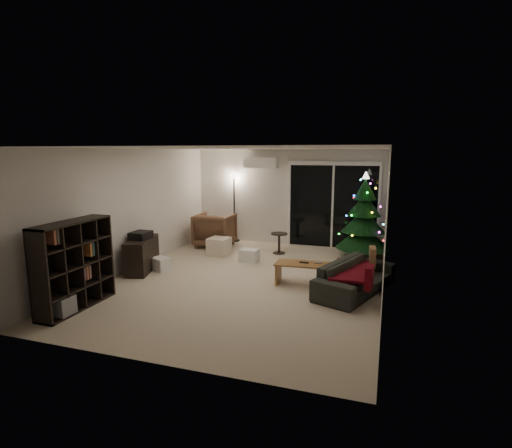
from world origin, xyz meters
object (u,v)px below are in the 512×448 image
Objects in this scene: bookshelf at (66,264)px; coffee_table at (312,275)px; armchair at (215,230)px; sofa at (355,277)px; media_cabinet at (142,255)px; christmas_tree at (364,215)px.

bookshelf reaches higher than coffee_table.
armchair reaches higher than sofa.
sofa reaches higher than coffee_table.
media_cabinet is at bearing 74.82° from armchair.
media_cabinet is 0.82× the size of coffee_table.
coffee_table is at bearing -107.82° from christmas_tree.
coffee_table is at bearing 139.32° from armchair.
bookshelf is at bearing -133.20° from christmas_tree.
coffee_table is (3.51, 0.15, -0.13)m from media_cabinet.
sofa is 2.56m from christmas_tree.
sofa is 1.42× the size of coffee_table.
sofa is (3.75, -2.42, -0.16)m from armchair.
media_cabinet is 3.52m from coffee_table.
media_cabinet is at bearing -149.54° from christmas_tree.
bookshelf is at bearing 80.42° from armchair.
coffee_table is at bearing 104.13° from sofa.
coffee_table is at bearing 47.67° from bookshelf.
media_cabinet reaches higher than sofa.
armchair is 0.50× the size of sofa.
christmas_tree is at bearing 68.44° from coffee_table.
coffee_table is (-0.79, 0.09, -0.06)m from sofa.
sofa is at bearing -14.99° from media_cabinet.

